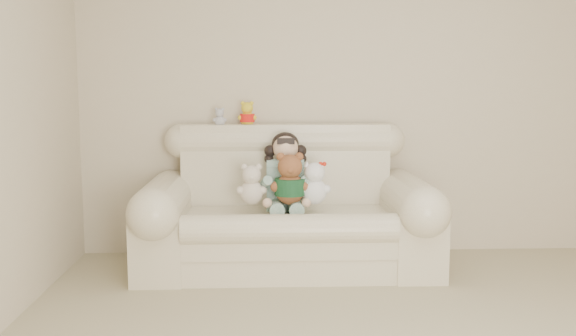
{
  "coord_description": "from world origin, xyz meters",
  "views": [
    {
      "loc": [
        -0.85,
        -2.47,
        1.31
      ],
      "look_at": [
        -0.67,
        1.9,
        0.75
      ],
      "focal_mm": 39.74,
      "sensor_mm": 36.0,
      "label": 1
    }
  ],
  "objects_px": {
    "white_cat": "(315,179)",
    "cream_teddy": "(251,180)",
    "sofa": "(287,199)",
    "seated_child": "(286,171)",
    "brown_teddy": "(290,174)"
  },
  "relations": [
    {
      "from": "brown_teddy",
      "to": "white_cat",
      "type": "relative_size",
      "value": 1.2
    },
    {
      "from": "brown_teddy",
      "to": "seated_child",
      "type": "bearing_deg",
      "value": 82.5
    },
    {
      "from": "sofa",
      "to": "seated_child",
      "type": "bearing_deg",
      "value": 97.39
    },
    {
      "from": "white_cat",
      "to": "cream_teddy",
      "type": "bearing_deg",
      "value": -177.8
    },
    {
      "from": "seated_child",
      "to": "brown_teddy",
      "type": "relative_size",
      "value": 1.36
    },
    {
      "from": "sofa",
      "to": "seated_child",
      "type": "height_order",
      "value": "sofa"
    },
    {
      "from": "sofa",
      "to": "white_cat",
      "type": "height_order",
      "value": "sofa"
    },
    {
      "from": "sofa",
      "to": "brown_teddy",
      "type": "relative_size",
      "value": 4.96
    },
    {
      "from": "cream_teddy",
      "to": "seated_child",
      "type": "bearing_deg",
      "value": 44.18
    },
    {
      "from": "brown_teddy",
      "to": "sofa",
      "type": "bearing_deg",
      "value": 82.14
    },
    {
      "from": "brown_teddy",
      "to": "cream_teddy",
      "type": "height_order",
      "value": "brown_teddy"
    },
    {
      "from": "sofa",
      "to": "cream_teddy",
      "type": "relative_size",
      "value": 6.34
    },
    {
      "from": "white_cat",
      "to": "brown_teddy",
      "type": "bearing_deg",
      "value": -175.75
    },
    {
      "from": "white_cat",
      "to": "sofa",
      "type": "bearing_deg",
      "value": 152.74
    },
    {
      "from": "brown_teddy",
      "to": "white_cat",
      "type": "distance_m",
      "value": 0.17
    }
  ]
}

